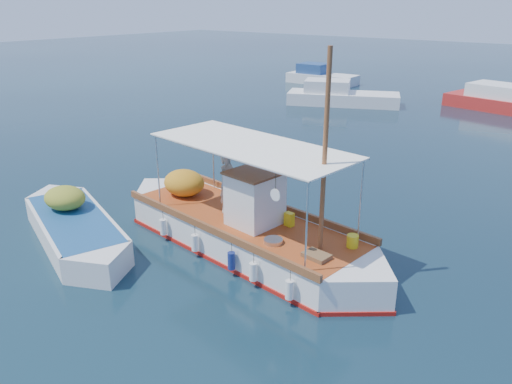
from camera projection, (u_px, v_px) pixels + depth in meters
The scene contains 5 objects.
ground at pixel (271, 244), 14.30m from camera, with size 160.00×160.00×0.00m, color black.
fishing_caique at pixel (241, 229), 14.00m from camera, with size 9.52×3.38×5.84m.
dinghy at pixel (74, 229), 14.46m from camera, with size 6.15×3.28×1.59m.
bg_boat_nw at pixel (340, 97), 33.32m from camera, with size 7.60×5.24×1.80m.
bg_boat_far_w at pixel (320, 77), 41.83m from camera, with size 5.90×2.53×1.80m.
Camera 1 is at (7.56, -10.36, 6.52)m, focal length 35.00 mm.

